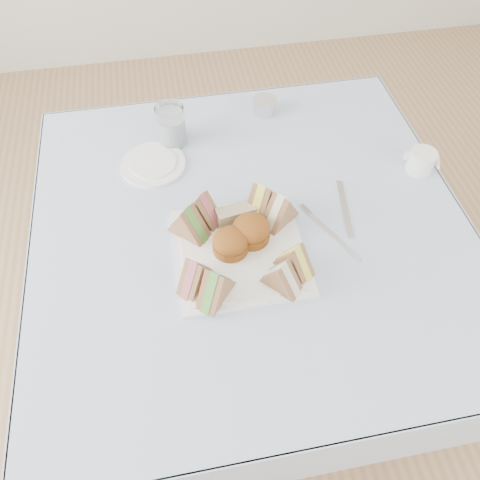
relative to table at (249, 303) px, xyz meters
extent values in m
plane|color=#9E7751|center=(0.00, 0.00, -0.37)|extent=(4.00, 4.00, 0.00)
cube|color=brown|center=(0.00, 0.00, 0.00)|extent=(0.90, 0.90, 0.74)
cube|color=#AFBBDE|center=(0.00, 0.00, 0.37)|extent=(1.02, 1.02, 0.01)
cube|color=white|center=(-0.04, -0.08, 0.38)|extent=(0.29, 0.29, 0.01)
cylinder|color=brown|center=(-0.06, -0.08, 0.41)|extent=(0.09, 0.09, 0.05)
cylinder|color=brown|center=(-0.01, -0.05, 0.42)|extent=(0.11, 0.11, 0.06)
cube|color=#BBB589|center=(-0.04, 0.00, 0.41)|extent=(0.09, 0.05, 0.04)
cylinder|color=white|center=(-0.21, 0.24, 0.38)|extent=(0.20, 0.20, 0.01)
cylinder|color=white|center=(-0.15, 0.32, 0.43)|extent=(0.09, 0.09, 0.11)
cylinder|color=silver|center=(0.12, 0.40, 0.40)|extent=(0.08, 0.08, 0.04)
cube|color=silver|center=(0.23, 0.00, 0.38)|extent=(0.04, 0.18, 0.00)
cube|color=silver|center=(0.18, -0.08, 0.38)|extent=(0.08, 0.16, 0.00)
cylinder|color=white|center=(0.46, 0.10, 0.41)|extent=(0.09, 0.09, 0.06)
camera|label=1|loc=(-0.15, -0.68, 1.23)|focal=35.00mm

